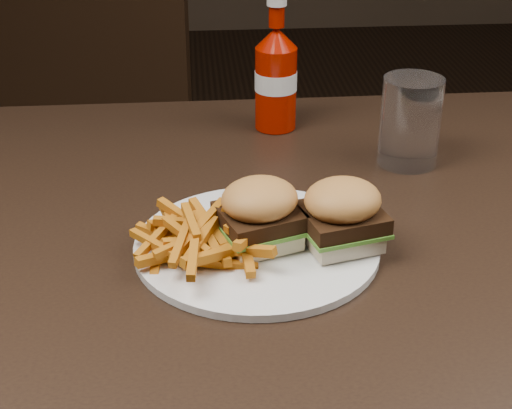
{
  "coord_description": "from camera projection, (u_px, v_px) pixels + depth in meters",
  "views": [
    {
      "loc": [
        -0.12,
        -0.77,
        1.19
      ],
      "look_at": [
        -0.06,
        -0.05,
        0.8
      ],
      "focal_mm": 55.0,
      "sensor_mm": 36.0,
      "label": 1
    }
  ],
  "objects": [
    {
      "name": "plate",
      "position": [
        257.0,
        246.0,
        0.84
      ],
      "size": [
        0.26,
        0.26,
        0.01
      ],
      "primitive_type": "cylinder",
      "color": "white",
      "rests_on": "dining_table"
    },
    {
      "name": "fries_pile",
      "position": [
        204.0,
        231.0,
        0.81
      ],
      "size": [
        0.13,
        0.13,
        0.05
      ],
      "primitive_type": null,
      "rotation": [
        0.0,
        0.0,
        -0.13
      ],
      "color": "#C16005",
      "rests_on": "plate"
    },
    {
      "name": "ketchup_bottle",
      "position": [
        276.0,
        88.0,
        1.11
      ],
      "size": [
        0.06,
        0.06,
        0.12
      ],
      "primitive_type": "cylinder",
      "rotation": [
        0.0,
        0.0,
        -0.01
      ],
      "color": "#980E00",
      "rests_on": "dining_table"
    },
    {
      "name": "chair_far",
      "position": [
        129.0,
        149.0,
        1.85
      ],
      "size": [
        0.5,
        0.5,
        0.04
      ],
      "primitive_type": "cube",
      "rotation": [
        0.0,
        0.0,
        2.91
      ],
      "color": "black",
      "rests_on": "ground"
    },
    {
      "name": "sandwich_half_b",
      "position": [
        341.0,
        236.0,
        0.83
      ],
      "size": [
        0.09,
        0.08,
        0.02
      ],
      "primitive_type": "cube",
      "rotation": [
        0.0,
        0.0,
        0.25
      ],
      "color": "beige",
      "rests_on": "plate"
    },
    {
      "name": "dining_table",
      "position": [
        306.0,
        237.0,
        0.91
      ],
      "size": [
        1.2,
        0.8,
        0.04
      ],
      "primitive_type": "cube",
      "color": "black",
      "rests_on": "ground"
    },
    {
      "name": "tumbler",
      "position": [
        410.0,
        124.0,
        1.01
      ],
      "size": [
        0.09,
        0.09,
        0.12
      ],
      "primitive_type": "cylinder",
      "rotation": [
        0.0,
        0.0,
        -0.25
      ],
      "color": "white",
      "rests_on": "dining_table"
    },
    {
      "name": "sandwich_half_a",
      "position": [
        260.0,
        235.0,
        0.83
      ],
      "size": [
        0.09,
        0.09,
        0.02
      ],
      "primitive_type": "cube",
      "rotation": [
        0.0,
        0.0,
        0.34
      ],
      "color": "#FCE8C1",
      "rests_on": "plate"
    }
  ]
}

